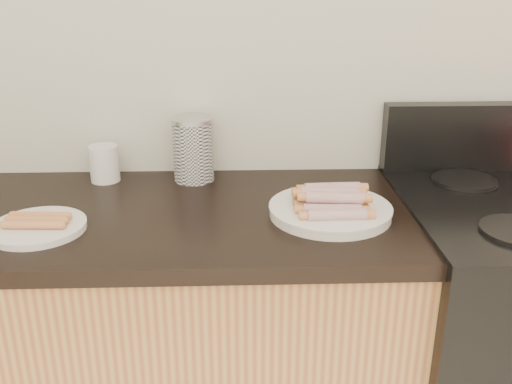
{
  "coord_description": "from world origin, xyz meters",
  "views": [
    {
      "loc": [
        -0.03,
        0.35,
        1.47
      ],
      "look_at": [
        0.01,
        1.62,
        0.97
      ],
      "focal_mm": 40.0,
      "sensor_mm": 36.0,
      "label": 1
    }
  ],
  "objects_px": {
    "main_plate": "(330,212)",
    "mug": "(104,163)",
    "canister": "(193,149)",
    "side_plate": "(38,227)"
  },
  "relations": [
    {
      "from": "canister",
      "to": "mug",
      "type": "distance_m",
      "value": 0.26
    },
    {
      "from": "side_plate",
      "to": "mug",
      "type": "distance_m",
      "value": 0.35
    },
    {
      "from": "side_plate",
      "to": "mug",
      "type": "bearing_deg",
      "value": 75.79
    },
    {
      "from": "main_plate",
      "to": "mug",
      "type": "height_order",
      "value": "mug"
    },
    {
      "from": "main_plate",
      "to": "side_plate",
      "type": "bearing_deg",
      "value": -174.65
    },
    {
      "from": "canister",
      "to": "mug",
      "type": "bearing_deg",
      "value": 180.0
    },
    {
      "from": "main_plate",
      "to": "mug",
      "type": "distance_m",
      "value": 0.67
    },
    {
      "from": "main_plate",
      "to": "canister",
      "type": "height_order",
      "value": "canister"
    },
    {
      "from": "main_plate",
      "to": "side_plate",
      "type": "height_order",
      "value": "main_plate"
    },
    {
      "from": "side_plate",
      "to": "canister",
      "type": "xyz_separation_m",
      "value": [
        0.34,
        0.34,
        0.08
      ]
    }
  ]
}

